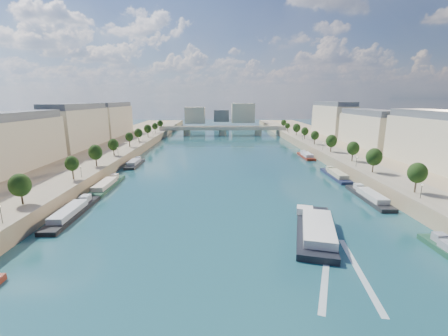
{
  "coord_description": "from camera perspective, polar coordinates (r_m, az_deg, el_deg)",
  "views": [
    {
      "loc": [
        -4.02,
        -33.51,
        32.36
      ],
      "look_at": [
        -1.71,
        84.18,
        5.0
      ],
      "focal_mm": 24.0,
      "sensor_mm": 36.0,
      "label": 1
    }
  ],
  "objects": [
    {
      "name": "pave_right",
      "position": [
        149.31,
        23.03,
        1.49
      ],
      "size": [
        14.0,
        520.0,
        0.1
      ],
      "primitive_type": "cube",
      "color": "gray",
      "rests_on": "quay_right"
    },
    {
      "name": "buildings_right",
      "position": [
        171.32,
        30.37,
        5.98
      ],
      "size": [
        16.0,
        226.0,
        23.2
      ],
      "color": "#BEB292",
      "rests_on": "ground"
    },
    {
      "name": "trees_right",
      "position": [
        156.71,
        21.07,
        4.18
      ],
      "size": [
        4.8,
        268.8,
        8.26
      ],
      "color": "#382B1E",
      "rests_on": "ground"
    },
    {
      "name": "lamps_right",
      "position": [
        151.6,
        20.81,
        2.9
      ],
      "size": [
        0.36,
        200.36,
        4.28
      ],
      "color": "black",
      "rests_on": "ground"
    },
    {
      "name": "moored_barges_left",
      "position": [
        93.56,
        -27.66,
        -8.17
      ],
      "size": [
        5.0,
        155.34,
        3.6
      ],
      "color": "#192339",
      "rests_on": "ground"
    },
    {
      "name": "quay_right",
      "position": [
        156.51,
        27.96,
        0.54
      ],
      "size": [
        44.0,
        520.0,
        5.0
      ],
      "primitive_type": "cube",
      "color": "#9E8460",
      "rests_on": "ground"
    },
    {
      "name": "bridge",
      "position": [
        270.38,
        -0.27,
        7.29
      ],
      "size": [
        112.0,
        12.0,
        8.15
      ],
      "color": "#C1B79E",
      "rests_on": "ground"
    },
    {
      "name": "ground",
      "position": [
        137.43,
        0.58,
        -0.53
      ],
      "size": [
        700.0,
        700.0,
        0.0
      ],
      "primitive_type": "plane",
      "color": "#0D333C",
      "rests_on": "ground"
    },
    {
      "name": "wake",
      "position": [
        64.94,
        21.59,
        -17.79
      ],
      "size": [
        14.27,
        25.91,
        0.04
      ],
      "color": "silver",
      "rests_on": "ground"
    },
    {
      "name": "lamps_left",
      "position": [
        134.94,
        -22.17,
        1.62
      ],
      "size": [
        0.36,
        200.36,
        4.28
      ],
      "color": "black",
      "rests_on": "ground"
    },
    {
      "name": "buildings_left",
      "position": [
        167.28,
        -30.25,
        5.86
      ],
      "size": [
        16.0,
        226.0,
        23.2
      ],
      "color": "#BEB292",
      "rests_on": "ground"
    },
    {
      "name": "trees_left",
      "position": [
        146.43,
        -21.53,
        3.58
      ],
      "size": [
        4.8,
        268.8,
        8.26
      ],
      "color": "#382B1E",
      "rests_on": "ground"
    },
    {
      "name": "skyline",
      "position": [
        353.55,
        0.04,
        10.21
      ],
      "size": [
        79.0,
        42.0,
        22.0
      ],
      "color": "#BEB292",
      "rests_on": "ground"
    },
    {
      "name": "tour_barge",
      "position": [
        78.15,
        17.0,
        -11.05
      ],
      "size": [
        16.0,
        31.01,
        4.05
      ],
      "rotation": [
        0.0,
        0.0,
        -0.26
      ],
      "color": "black",
      "rests_on": "ground"
    },
    {
      "name": "quay_left",
      "position": [
        152.77,
        -27.52,
        0.31
      ],
      "size": [
        44.0,
        520.0,
        5.0
      ],
      "primitive_type": "cube",
      "color": "#9E8460",
      "rests_on": "ground"
    },
    {
      "name": "pave_left",
      "position": [
        146.21,
        -22.35,
        1.33
      ],
      "size": [
        14.0,
        520.0,
        0.1
      ],
      "primitive_type": "cube",
      "color": "gray",
      "rests_on": "quay_left"
    },
    {
      "name": "moored_barges_right",
      "position": [
        107.5,
        26.49,
        -5.39
      ],
      "size": [
        5.0,
        164.31,
        3.6
      ],
      "color": "black",
      "rests_on": "ground"
    }
  ]
}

